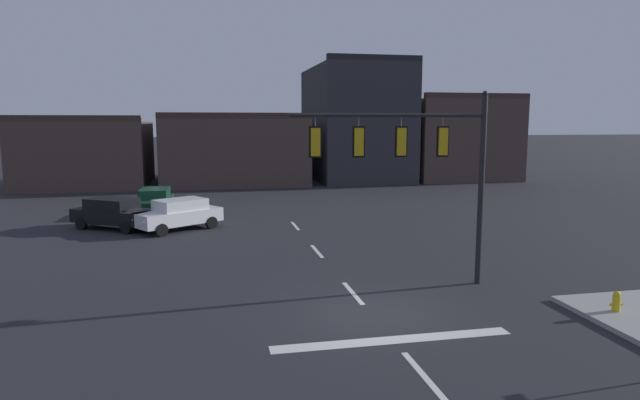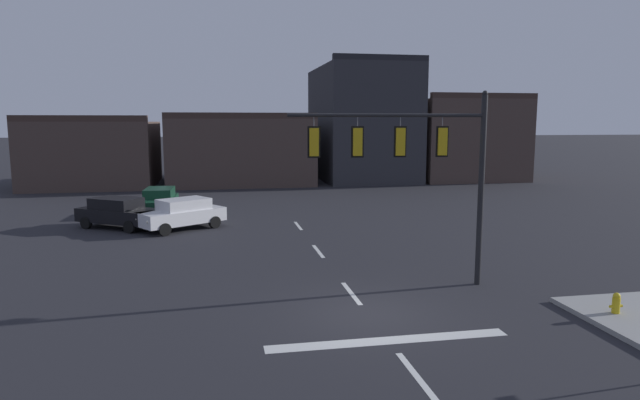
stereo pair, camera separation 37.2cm
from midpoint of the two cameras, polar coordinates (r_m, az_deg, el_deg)
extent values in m
plane|color=#232328|center=(16.46, 5.64, -11.72)|extent=(400.00, 400.00, 0.00)
cube|color=silver|center=(14.67, 7.89, -14.27)|extent=(6.40, 0.50, 0.01)
cube|color=silver|center=(12.96, 10.82, -17.49)|extent=(0.16, 2.40, 0.01)
cube|color=silver|center=(18.28, 3.86, -9.64)|extent=(0.16, 2.40, 0.01)
cube|color=silver|center=(23.92, 0.26, -5.35)|extent=(0.16, 2.40, 0.01)
cube|color=silver|center=(29.71, -1.92, -2.69)|extent=(0.16, 2.40, 0.01)
cylinder|color=black|center=(19.38, 16.93, 0.83)|extent=(0.20, 0.20, 6.47)
cylinder|color=black|center=(18.18, 7.64, 8.73)|extent=(6.53, 0.60, 0.12)
sphere|color=black|center=(19.26, 17.33, 10.56)|extent=(0.18, 0.18, 0.18)
cylinder|color=#56565B|center=(18.72, 13.18, 7.85)|extent=(0.03, 0.03, 0.35)
cube|color=gold|center=(18.73, 13.12, 5.94)|extent=(0.32, 0.26, 0.90)
sphere|color=red|center=(18.84, 13.02, 6.81)|extent=(0.20, 0.20, 0.20)
sphere|color=#2D2314|center=(18.85, 12.99, 5.96)|extent=(0.20, 0.20, 0.20)
sphere|color=black|center=(18.86, 12.96, 5.11)|extent=(0.20, 0.20, 0.20)
cube|color=black|center=(18.71, 13.14, 5.94)|extent=(0.42, 0.06, 1.02)
cylinder|color=#56565B|center=(18.29, 8.94, 7.97)|extent=(0.03, 0.03, 0.35)
cube|color=gold|center=(18.30, 8.90, 6.01)|extent=(0.32, 0.26, 0.90)
sphere|color=red|center=(18.42, 8.81, 6.90)|extent=(0.20, 0.20, 0.20)
sphere|color=#2D2314|center=(18.43, 8.79, 6.03)|extent=(0.20, 0.20, 0.20)
sphere|color=black|center=(18.44, 8.77, 5.15)|extent=(0.20, 0.20, 0.20)
cube|color=black|center=(18.28, 8.91, 6.01)|extent=(0.42, 0.06, 1.02)
cylinder|color=#56565B|center=(17.97, 4.52, 8.04)|extent=(0.03, 0.03, 0.35)
cube|color=gold|center=(17.98, 4.50, 6.05)|extent=(0.32, 0.26, 0.90)
sphere|color=red|center=(18.10, 4.43, 6.95)|extent=(0.20, 0.20, 0.20)
sphere|color=#2D2314|center=(18.11, 4.42, 6.06)|extent=(0.20, 0.20, 0.20)
sphere|color=black|center=(18.12, 4.41, 5.17)|extent=(0.20, 0.20, 0.20)
cube|color=black|center=(17.96, 4.51, 6.04)|extent=(0.42, 0.06, 1.02)
cylinder|color=#56565B|center=(17.75, -0.04, 8.06)|extent=(0.03, 0.03, 0.35)
cube|color=gold|center=(17.77, -0.04, 6.05)|extent=(0.32, 0.26, 0.90)
sphere|color=red|center=(17.89, -0.09, 6.96)|extent=(0.20, 0.20, 0.20)
sphere|color=#2D2314|center=(17.89, -0.09, 6.06)|extent=(0.20, 0.20, 0.20)
sphere|color=black|center=(17.91, -0.09, 5.16)|extent=(0.20, 0.20, 0.20)
cube|color=black|center=(17.75, -0.03, 6.04)|extent=(0.42, 0.06, 1.02)
cube|color=black|center=(30.78, -19.85, -1.48)|extent=(4.67, 3.92, 0.70)
cube|color=black|center=(30.78, -20.12, -0.30)|extent=(2.94, 2.69, 0.56)
cube|color=#2D3842|center=(30.27, -19.05, -0.43)|extent=(1.04, 1.41, 0.47)
cube|color=#2D3842|center=(31.59, -21.67, -0.22)|extent=(1.02, 1.39, 0.46)
cylinder|color=black|center=(30.52, -16.73, -2.14)|extent=(0.66, 0.54, 0.64)
cylinder|color=black|center=(29.26, -18.84, -2.67)|extent=(0.66, 0.54, 0.64)
cylinder|color=black|center=(32.43, -20.70, -1.73)|extent=(0.66, 0.54, 0.64)
cylinder|color=black|center=(31.24, -22.84, -2.21)|extent=(0.66, 0.54, 0.64)
sphere|color=silver|center=(29.79, -16.02, -1.52)|extent=(0.16, 0.16, 0.16)
sphere|color=silver|center=(28.91, -17.44, -1.86)|extent=(0.16, 0.16, 0.16)
cube|color=maroon|center=(32.27, -22.72, -1.06)|extent=(0.79, 1.16, 0.12)
cube|color=silver|center=(29.40, -13.84, -1.66)|extent=(4.66, 3.93, 0.70)
cube|color=silver|center=(29.38, -13.63, -0.42)|extent=(2.94, 2.69, 0.56)
cube|color=#2D3842|center=(29.01, -14.93, -0.61)|extent=(1.04, 1.40, 0.47)
cube|color=#2D3842|center=(29.98, -11.71, -0.23)|extent=(1.02, 1.39, 0.46)
cylinder|color=black|center=(28.04, -15.50, -2.98)|extent=(0.66, 0.54, 0.64)
cylinder|color=black|center=(29.52, -17.09, -2.49)|extent=(0.66, 0.54, 0.64)
cylinder|color=black|center=(29.51, -10.55, -2.28)|extent=(0.66, 0.54, 0.64)
cylinder|color=black|center=(30.92, -12.29, -1.85)|extent=(0.66, 0.54, 0.64)
sphere|color=silver|center=(27.87, -17.12, -2.21)|extent=(0.16, 0.16, 0.16)
sphere|color=silver|center=(28.89, -18.16, -1.90)|extent=(0.16, 0.16, 0.16)
cube|color=maroon|center=(30.52, -10.32, -1.05)|extent=(0.79, 1.16, 0.12)
cube|color=#143D28|center=(34.42, -16.06, -0.34)|extent=(1.98, 4.47, 0.70)
cube|color=#143D28|center=(34.48, -16.07, 0.73)|extent=(1.70, 2.53, 0.56)
cube|color=#2D3842|center=(33.73, -16.24, 0.53)|extent=(1.53, 0.31, 0.47)
cube|color=#2D3842|center=(35.63, -15.82, 0.94)|extent=(1.53, 0.28, 0.46)
cylinder|color=black|center=(32.94, -14.90, -1.33)|extent=(0.25, 0.65, 0.64)
cylinder|color=black|center=(33.19, -17.82, -1.38)|extent=(0.25, 0.65, 0.64)
cylinder|color=black|center=(35.79, -14.38, -0.58)|extent=(0.25, 0.65, 0.64)
cylinder|color=black|center=(36.02, -17.07, -0.63)|extent=(0.25, 0.65, 0.64)
sphere|color=silver|center=(32.20, -15.56, -0.80)|extent=(0.16, 0.16, 0.16)
sphere|color=silver|center=(32.36, -17.59, -0.84)|extent=(0.16, 0.16, 0.16)
cube|color=maroon|center=(36.55, -15.61, 0.28)|extent=(1.37, 0.10, 0.12)
cylinder|color=gold|center=(18.16, 28.93, -9.72)|extent=(0.22, 0.22, 0.55)
cylinder|color=gold|center=(18.24, 28.87, -10.55)|extent=(0.30, 0.30, 0.10)
sphere|color=gold|center=(18.07, 29.00, -8.74)|extent=(0.20, 0.20, 0.20)
cylinder|color=gold|center=(18.06, 28.57, -9.70)|extent=(0.10, 0.08, 0.08)
cylinder|color=gold|center=(18.25, 29.31, -9.58)|extent=(0.10, 0.08, 0.08)
cube|color=#473833|center=(52.24, -22.18, 4.48)|extent=(10.31, 10.31, 5.60)
cube|color=#3A2B26|center=(47.42, -23.55, 7.78)|extent=(10.31, 0.60, 0.50)
cube|color=#473833|center=(52.99, -8.20, 5.17)|extent=(12.72, 13.83, 5.84)
cube|color=#3A2B26|center=(46.32, -7.92, 8.69)|extent=(12.72, 0.60, 0.50)
cube|color=#2D2D33|center=(54.41, 4.54, 7.91)|extent=(8.44, 13.13, 10.79)
cube|color=black|center=(48.69, 6.60, 14.51)|extent=(8.44, 0.60, 0.50)
cube|color=#473833|center=(57.99, 13.80, 6.16)|extent=(10.10, 13.70, 7.66)
cube|color=#3A2B26|center=(52.12, 16.96, 10.34)|extent=(10.10, 0.60, 0.50)
camera|label=1|loc=(0.19, -89.48, 0.07)|focal=30.77mm
camera|label=2|loc=(0.19, 90.52, -0.07)|focal=30.77mm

